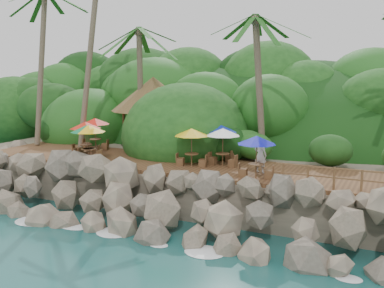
% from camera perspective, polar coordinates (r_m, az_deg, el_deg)
% --- Properties ---
extents(ground, '(140.00, 140.00, 0.00)m').
position_cam_1_polar(ground, '(20.47, -7.38, -11.92)').
color(ground, '#19514F').
rests_on(ground, ground).
extents(land_base, '(32.00, 25.20, 2.10)m').
position_cam_1_polar(land_base, '(34.24, 7.20, -1.44)').
color(land_base, gray).
rests_on(land_base, ground).
extents(jungle_hill, '(44.80, 28.00, 15.40)m').
position_cam_1_polar(jungle_hill, '(41.51, 10.42, -1.11)').
color(jungle_hill, '#143811').
rests_on(jungle_hill, ground).
extents(seawall, '(29.00, 4.00, 2.30)m').
position_cam_1_polar(seawall, '(21.71, -4.57, -7.42)').
color(seawall, gray).
rests_on(seawall, ground).
extents(terrace, '(26.00, 5.00, 0.20)m').
position_cam_1_polar(terrace, '(24.89, 0.00, -2.73)').
color(terrace, brown).
rests_on(terrace, land_base).
extents(jungle_foliage, '(44.00, 16.00, 12.00)m').
position_cam_1_polar(jungle_foliage, '(33.52, 6.63, -3.50)').
color(jungle_foliage, '#143811').
rests_on(jungle_foliage, ground).
extents(foam_line, '(25.20, 0.80, 0.06)m').
position_cam_1_polar(foam_line, '(20.70, -6.93, -11.59)').
color(foam_line, white).
rests_on(foam_line, ground).
extents(palapa, '(5.50, 5.50, 4.60)m').
position_cam_1_polar(palapa, '(30.03, -4.81, 6.22)').
color(palapa, brown).
rests_on(palapa, ground).
extents(dining_clusters, '(21.20, 5.06, 2.01)m').
position_cam_1_polar(dining_clusters, '(24.43, 0.21, 1.26)').
color(dining_clusters, brown).
rests_on(dining_clusters, terrace).
extents(railing, '(8.30, 0.10, 1.00)m').
position_cam_1_polar(railing, '(20.17, 21.87, -4.21)').
color(railing, brown).
rests_on(railing, terrace).
extents(waiter, '(0.69, 0.51, 1.75)m').
position_cam_1_polar(waiter, '(22.92, 8.48, -1.39)').
color(waiter, silver).
rests_on(waiter, terrace).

